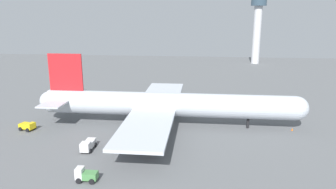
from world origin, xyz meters
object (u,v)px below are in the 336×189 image
at_px(catering_truck, 86,175).
at_px(fuel_truck, 88,145).
at_px(pushback_tractor, 78,105).
at_px(safety_cone_nose, 292,129).
at_px(cargo_loader, 27,126).
at_px(control_tower, 257,26).
at_px(cargo_airplane, 166,105).

xyz_separation_m(catering_truck, fuel_truck, (-4.25, 12.76, -0.02)).
relative_size(pushback_tractor, fuel_truck, 0.92).
distance_m(catering_truck, safety_cone_nose, 52.65).
bearing_deg(cargo_loader, control_tower, 58.09).
height_order(cargo_loader, control_tower, control_tower).
relative_size(cargo_loader, control_tower, 0.11).
bearing_deg(catering_truck, cargo_loader, 136.16).
distance_m(pushback_tractor, cargo_loader, 19.98).
distance_m(fuel_truck, safety_cone_nose, 50.59).
xyz_separation_m(catering_truck, safety_cone_nose, (43.35, 29.86, -0.91)).
xyz_separation_m(cargo_loader, fuel_truck, (19.73, -10.26, 0.12)).
bearing_deg(control_tower, cargo_loader, -121.91).
bearing_deg(cargo_loader, pushback_tractor, 72.63).
distance_m(pushback_tractor, control_tower, 126.21).
bearing_deg(fuel_truck, cargo_loader, 152.52).
bearing_deg(control_tower, catering_truck, -109.72).
height_order(cargo_airplane, safety_cone_nose, cargo_airplane).
relative_size(pushback_tractor, cargo_loader, 1.18).
height_order(cargo_loader, safety_cone_nose, cargo_loader).
xyz_separation_m(cargo_loader, control_tower, (75.95, 121.98, 21.10)).
height_order(pushback_tractor, control_tower, control_tower).
bearing_deg(catering_truck, safety_cone_nose, 34.56).
relative_size(cargo_airplane, control_tower, 1.90).
height_order(pushback_tractor, fuel_truck, pushback_tractor).
relative_size(fuel_truck, control_tower, 0.15).
relative_size(pushback_tractor, control_tower, 0.13).
relative_size(pushback_tractor, safety_cone_nose, 7.46).
relative_size(cargo_loader, safety_cone_nose, 6.32).
bearing_deg(control_tower, cargo_airplane, -109.72).
distance_m(catering_truck, pushback_tractor, 45.79).
bearing_deg(pushback_tractor, catering_truck, -66.83).
relative_size(cargo_airplane, fuel_truck, 13.11).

